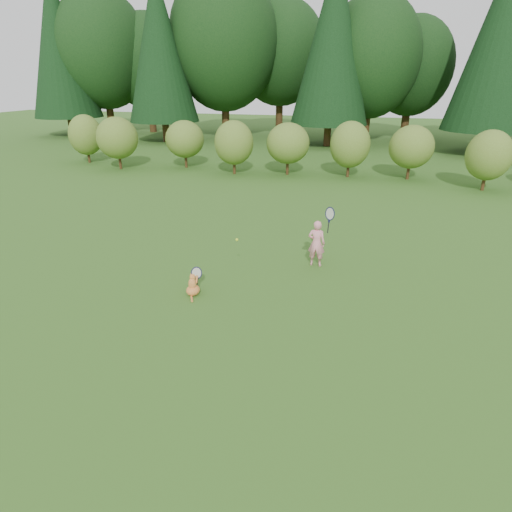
% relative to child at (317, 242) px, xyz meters
% --- Properties ---
extents(ground, '(100.00, 100.00, 0.00)m').
position_rel_child_xyz_m(ground, '(-1.42, -2.23, -0.64)').
color(ground, '#2B5317').
rests_on(ground, ground).
extents(shrub_row, '(28.00, 3.00, 2.80)m').
position_rel_child_xyz_m(shrub_row, '(-1.42, 10.77, 0.76)').
color(shrub_row, '#556720').
rests_on(shrub_row, ground).
extents(woodland_backdrop, '(48.00, 10.00, 15.00)m').
position_rel_child_xyz_m(woodland_backdrop, '(-1.42, 20.77, 6.86)').
color(woodland_backdrop, black).
rests_on(woodland_backdrop, ground).
extents(child, '(0.68, 0.42, 1.83)m').
position_rel_child_xyz_m(child, '(0.00, 0.00, 0.00)').
color(child, pink).
rests_on(child, ground).
extents(cat, '(0.35, 0.70, 0.70)m').
position_rel_child_xyz_m(cat, '(-2.44, -2.36, -0.38)').
color(cat, '#C55F26').
rests_on(cat, ground).
extents(tennis_ball, '(0.07, 0.07, 0.07)m').
position_rel_child_xyz_m(tennis_ball, '(-1.77, -1.16, 0.31)').
color(tennis_ball, '#B0EC1B').
rests_on(tennis_ball, ground).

